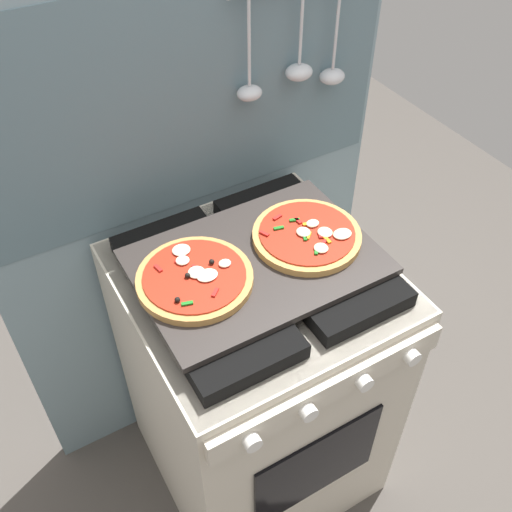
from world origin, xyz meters
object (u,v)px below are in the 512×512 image
(pizza_left, at_px, (195,278))
(pizza_right, at_px, (307,235))
(baking_tray, at_px, (256,262))
(stove, at_px, (256,378))

(pizza_left, height_order, pizza_right, pizza_left)
(baking_tray, height_order, pizza_right, pizza_right)
(baking_tray, bearing_deg, pizza_right, 0.32)
(pizza_left, xyz_separation_m, pizza_right, (0.29, -0.01, -0.00))
(baking_tray, xyz_separation_m, pizza_left, (-0.15, 0.01, 0.02))
(pizza_left, bearing_deg, baking_tray, -2.54)
(stove, height_order, pizza_left, pizza_left)
(pizza_right, bearing_deg, baking_tray, -179.68)
(pizza_left, bearing_deg, stove, -3.17)
(stove, xyz_separation_m, pizza_right, (0.14, 0.00, 0.48))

